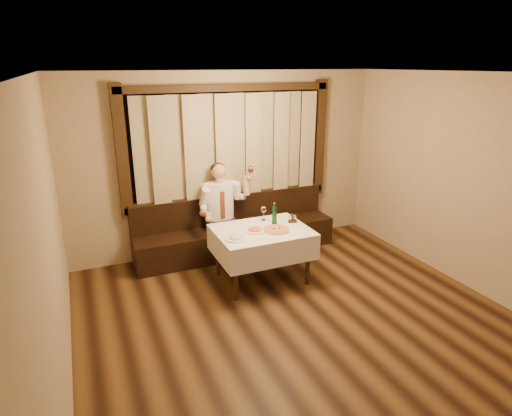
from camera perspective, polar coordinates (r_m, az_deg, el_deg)
name	(u,v)px	position (r m, az deg, el deg)	size (l,w,h in m)	color
room	(288,191)	(4.94, 4.26, 2.31)	(5.01, 6.01, 2.81)	black
banquette	(236,234)	(6.85, -2.73, -3.44)	(3.20, 0.61, 0.94)	black
dining_table	(262,237)	(5.84, 0.78, -3.82)	(1.27, 0.97, 0.76)	black
pizza	(276,230)	(5.75, 2.73, -2.90)	(0.36, 0.36, 0.04)	white
pasta_red	(255,228)	(5.72, -0.18, -2.74)	(0.29, 0.29, 0.10)	white
pasta_cream	(235,236)	(5.48, -2.79, -3.79)	(0.28, 0.28, 0.09)	white
green_bottle	(274,215)	(5.95, 2.46, -0.95)	(0.07, 0.07, 0.31)	#114F22
table_wine_glass	(264,210)	(6.09, 1.02, -0.28)	(0.08, 0.08, 0.21)	white
cruet_caddy	(292,219)	(6.05, 4.89, -1.54)	(0.13, 0.08, 0.13)	black
seated_man	(222,205)	(6.50, -4.59, 0.40)	(0.83, 0.62, 1.48)	black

